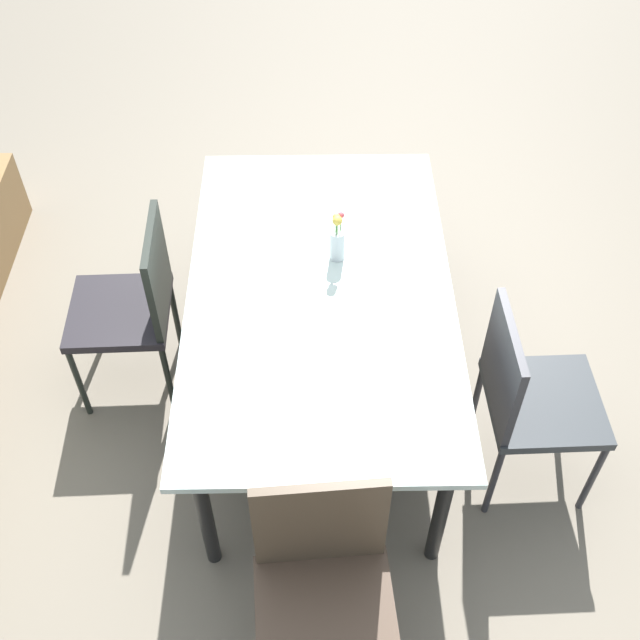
{
  "coord_description": "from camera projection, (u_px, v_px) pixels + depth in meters",
  "views": [
    {
      "loc": [
        -2.24,
        0.01,
        3.0
      ],
      "look_at": [
        -0.01,
        -0.03,
        0.53
      ],
      "focal_mm": 43.92,
      "sensor_mm": 36.0,
      "label": 1
    }
  ],
  "objects": [
    {
      "name": "ground_plane",
      "position": [
        314.0,
        392.0,
        3.73
      ],
      "size": [
        12.0,
        12.0,
        0.0
      ],
      "primitive_type": "plane",
      "color": "#756B5B"
    },
    {
      "name": "dining_table",
      "position": [
        320.0,
        299.0,
        3.23
      ],
      "size": [
        1.83,
        1.09,
        0.71
      ],
      "color": "#B2C6C1",
      "rests_on": "ground"
    },
    {
      "name": "chair_end_left",
      "position": [
        324.0,
        586.0,
        2.54
      ],
      "size": [
        0.49,
        0.49,
        0.94
      ],
      "rotation": [
        0.0,
        0.0,
        1.64
      ],
      "color": "#4B392C",
      "rests_on": "ground"
    },
    {
      "name": "flower_vase",
      "position": [
        337.0,
        240.0,
        3.24
      ],
      "size": [
        0.07,
        0.06,
        0.24
      ],
      "color": "silver",
      "rests_on": "dining_table"
    },
    {
      "name": "chair_far_side",
      "position": [
        134.0,
        301.0,
        3.4
      ],
      "size": [
        0.45,
        0.45,
        0.92
      ],
      "rotation": [
        0.0,
        0.0,
        0.03
      ],
      "color": "black",
      "rests_on": "ground"
    },
    {
      "name": "chair_near_left",
      "position": [
        528.0,
        394.0,
        3.05
      ],
      "size": [
        0.46,
        0.46,
        0.93
      ],
      "rotation": [
        0.0,
        0.0,
        3.17
      ],
      "color": "#2D3135",
      "rests_on": "ground"
    }
  ]
}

